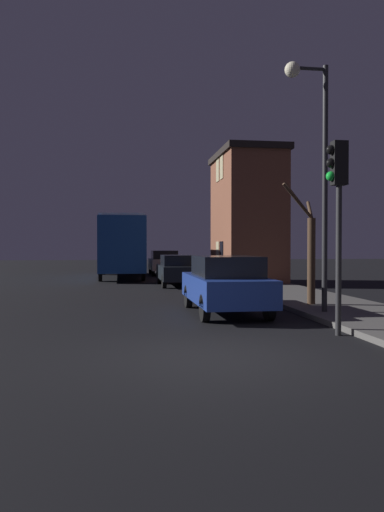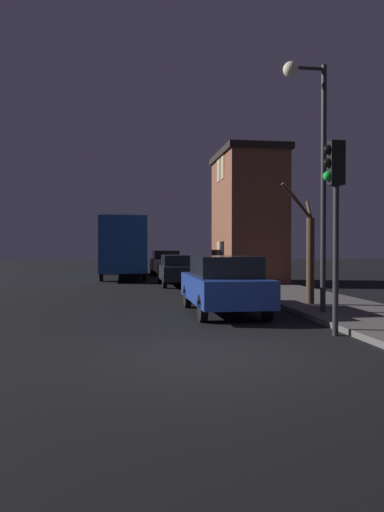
# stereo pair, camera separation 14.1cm
# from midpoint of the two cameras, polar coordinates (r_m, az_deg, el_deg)

# --- Properties ---
(ground_plane) EXTENTS (120.00, 120.00, 0.00)m
(ground_plane) POSITION_cam_midpoint_polar(r_m,az_deg,el_deg) (8.60, 2.34, -11.26)
(ground_plane) COLOR black
(brick_building) EXTENTS (3.00, 5.29, 6.43)m
(brick_building) POSITION_cam_midpoint_polar(r_m,az_deg,el_deg) (25.13, 6.56, 4.59)
(brick_building) COLOR brown
(brick_building) RESTS_ON sidewalk
(streetlamp) EXTENTS (1.17, 0.40, 6.46)m
(streetlamp) POSITION_cam_midpoint_polar(r_m,az_deg,el_deg) (13.61, 13.87, 12.16)
(streetlamp) COLOR #28282B
(streetlamp) RESTS_ON sidewalk
(traffic_light) EXTENTS (0.43, 0.24, 4.00)m
(traffic_light) POSITION_cam_midpoint_polar(r_m,az_deg,el_deg) (10.71, 16.35, 6.63)
(traffic_light) COLOR #28282B
(traffic_light) RESTS_ON ground
(bare_tree) EXTENTS (1.31, 1.33, 3.65)m
(bare_tree) POSITION_cam_midpoint_polar(r_m,az_deg,el_deg) (15.07, 13.44, 0.59)
(bare_tree) COLOR #473323
(bare_tree) RESTS_ON sidewalk
(bus) EXTENTS (2.44, 9.70, 3.51)m
(bus) POSITION_cam_midpoint_polar(r_m,az_deg,el_deg) (29.69, -7.78, 1.59)
(bus) COLOR #194793
(bus) RESTS_ON ground
(car_near_lane) EXTENTS (1.80, 4.46, 1.58)m
(car_near_lane) POSITION_cam_midpoint_polar(r_m,az_deg,el_deg) (13.66, 3.95, -3.15)
(car_near_lane) COLOR navy
(car_near_lane) RESTS_ON ground
(car_mid_lane) EXTENTS (1.84, 4.17, 1.44)m
(car_mid_lane) POSITION_cam_midpoint_polar(r_m,az_deg,el_deg) (23.28, -1.21, -1.55)
(car_mid_lane) COLOR black
(car_mid_lane) RESTS_ON ground
(car_far_lane) EXTENTS (1.77, 4.35, 1.57)m
(car_far_lane) POSITION_cam_midpoint_polar(r_m,az_deg,el_deg) (32.24, -2.94, -0.69)
(car_far_lane) COLOR #B7BABF
(car_far_lane) RESTS_ON ground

